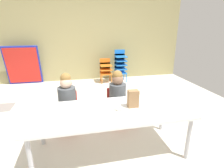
{
  "coord_description": "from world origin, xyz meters",
  "views": [
    {
      "loc": [
        -0.3,
        -2.74,
        1.55
      ],
      "look_at": [
        0.16,
        -0.58,
        0.84
      ],
      "focal_mm": 28.38,
      "sensor_mm": 36.0,
      "label": 1
    }
  ],
  "objects_px": {
    "craft_table": "(110,113)",
    "seated_child_near_camera": "(67,97)",
    "kid_chair_blue_stack": "(120,64)",
    "paper_bag_brown": "(133,99)",
    "folded_activity_table": "(23,66)",
    "seated_child_middle_seat": "(117,93)",
    "kid_chair_orange_stack": "(106,69)",
    "paper_plate_near_edge": "(119,110)",
    "paper_plate_center_table": "(59,118)",
    "donut_powdered_on_plate": "(119,108)"
  },
  "relations": [
    {
      "from": "craft_table",
      "to": "seated_child_near_camera",
      "type": "xyz_separation_m",
      "value": [
        -0.53,
        0.62,
        0.01
      ]
    },
    {
      "from": "kid_chair_blue_stack",
      "to": "paper_bag_brown",
      "type": "bearing_deg",
      "value": -101.83
    },
    {
      "from": "folded_activity_table",
      "to": "seated_child_middle_seat",
      "type": "bearing_deg",
      "value": -52.78
    },
    {
      "from": "kid_chair_blue_stack",
      "to": "craft_table",
      "type": "bearing_deg",
      "value": -106.98
    },
    {
      "from": "seated_child_near_camera",
      "to": "kid_chair_orange_stack",
      "type": "distance_m",
      "value": 2.62
    },
    {
      "from": "paper_plate_near_edge",
      "to": "paper_plate_center_table",
      "type": "xyz_separation_m",
      "value": [
        -0.7,
        -0.06,
        0.0
      ]
    },
    {
      "from": "seated_child_near_camera",
      "to": "paper_plate_near_edge",
      "type": "relative_size",
      "value": 5.1
    },
    {
      "from": "folded_activity_table",
      "to": "paper_plate_near_edge",
      "type": "relative_size",
      "value": 6.04
    },
    {
      "from": "craft_table",
      "to": "seated_child_middle_seat",
      "type": "xyz_separation_m",
      "value": [
        0.24,
        0.62,
        0.01
      ]
    },
    {
      "from": "kid_chair_blue_stack",
      "to": "paper_bag_brown",
      "type": "height_order",
      "value": "kid_chair_blue_stack"
    },
    {
      "from": "craft_table",
      "to": "kid_chair_orange_stack",
      "type": "relative_size",
      "value": 2.84
    },
    {
      "from": "seated_child_middle_seat",
      "to": "paper_bag_brown",
      "type": "bearing_deg",
      "value": -84.51
    },
    {
      "from": "seated_child_middle_seat",
      "to": "donut_powdered_on_plate",
      "type": "height_order",
      "value": "seated_child_middle_seat"
    },
    {
      "from": "kid_chair_orange_stack",
      "to": "kid_chair_blue_stack",
      "type": "height_order",
      "value": "kid_chair_blue_stack"
    },
    {
      "from": "kid_chair_orange_stack",
      "to": "folded_activity_table",
      "type": "bearing_deg",
      "value": 173.95
    },
    {
      "from": "seated_child_near_camera",
      "to": "seated_child_middle_seat",
      "type": "height_order",
      "value": "same"
    },
    {
      "from": "seated_child_middle_seat",
      "to": "paper_plate_near_edge",
      "type": "distance_m",
      "value": 0.66
    },
    {
      "from": "craft_table",
      "to": "kid_chair_blue_stack",
      "type": "height_order",
      "value": "kid_chair_blue_stack"
    },
    {
      "from": "folded_activity_table",
      "to": "donut_powdered_on_plate",
      "type": "xyz_separation_m",
      "value": [
        1.87,
        -3.3,
        0.07
      ]
    },
    {
      "from": "seated_child_middle_seat",
      "to": "paper_plate_near_edge",
      "type": "height_order",
      "value": "seated_child_middle_seat"
    },
    {
      "from": "donut_powdered_on_plate",
      "to": "paper_plate_near_edge",
      "type": "bearing_deg",
      "value": 0.0
    },
    {
      "from": "craft_table",
      "to": "seated_child_near_camera",
      "type": "height_order",
      "value": "seated_child_near_camera"
    },
    {
      "from": "seated_child_near_camera",
      "to": "donut_powdered_on_plate",
      "type": "distance_m",
      "value": 0.9
    },
    {
      "from": "seated_child_near_camera",
      "to": "paper_bag_brown",
      "type": "relative_size",
      "value": 4.17
    },
    {
      "from": "kid_chair_blue_stack",
      "to": "folded_activity_table",
      "type": "relative_size",
      "value": 0.85
    },
    {
      "from": "kid_chair_orange_stack",
      "to": "paper_plate_center_table",
      "type": "xyz_separation_m",
      "value": [
        -1.08,
        -3.12,
        0.2
      ]
    },
    {
      "from": "seated_child_near_camera",
      "to": "paper_plate_center_table",
      "type": "xyz_separation_m",
      "value": [
        -0.07,
        -0.7,
        0.04
      ]
    },
    {
      "from": "donut_powdered_on_plate",
      "to": "paper_plate_center_table",
      "type": "bearing_deg",
      "value": -175.02
    },
    {
      "from": "seated_child_middle_seat",
      "to": "paper_plate_center_table",
      "type": "relative_size",
      "value": 5.1
    },
    {
      "from": "kid_chair_blue_stack",
      "to": "paper_plate_near_edge",
      "type": "bearing_deg",
      "value": -105.14
    },
    {
      "from": "paper_plate_center_table",
      "to": "craft_table",
      "type": "bearing_deg",
      "value": 7.92
    },
    {
      "from": "paper_bag_brown",
      "to": "paper_plate_near_edge",
      "type": "xyz_separation_m",
      "value": [
        -0.2,
        -0.06,
        -0.11
      ]
    },
    {
      "from": "kid_chair_orange_stack",
      "to": "folded_activity_table",
      "type": "xyz_separation_m",
      "value": [
        -2.26,
        0.24,
        0.14
      ]
    },
    {
      "from": "seated_child_near_camera",
      "to": "folded_activity_table",
      "type": "distance_m",
      "value": 2.93
    },
    {
      "from": "seated_child_middle_seat",
      "to": "folded_activity_table",
      "type": "height_order",
      "value": "folded_activity_table"
    },
    {
      "from": "kid_chair_blue_stack",
      "to": "folded_activity_table",
      "type": "bearing_deg",
      "value": 174.95
    },
    {
      "from": "folded_activity_table",
      "to": "craft_table",
      "type": "bearing_deg",
      "value": -61.54
    },
    {
      "from": "donut_powdered_on_plate",
      "to": "folded_activity_table",
      "type": "bearing_deg",
      "value": 119.61
    },
    {
      "from": "kid_chair_orange_stack",
      "to": "paper_bag_brown",
      "type": "xyz_separation_m",
      "value": [
        -0.19,
        -3.0,
        0.3
      ]
    },
    {
      "from": "craft_table",
      "to": "kid_chair_blue_stack",
      "type": "relative_size",
      "value": 2.1
    },
    {
      "from": "paper_bag_brown",
      "to": "donut_powdered_on_plate",
      "type": "relative_size",
      "value": 2.17
    },
    {
      "from": "paper_plate_center_table",
      "to": "seated_child_near_camera",
      "type": "bearing_deg",
      "value": 84.49
    },
    {
      "from": "paper_bag_brown",
      "to": "kid_chair_orange_stack",
      "type": "bearing_deg",
      "value": 86.42
    },
    {
      "from": "folded_activity_table",
      "to": "paper_plate_near_edge",
      "type": "distance_m",
      "value": 3.79
    },
    {
      "from": "paper_plate_center_table",
      "to": "paper_plate_near_edge",
      "type": "bearing_deg",
      "value": 4.98
    },
    {
      "from": "seated_child_middle_seat",
      "to": "craft_table",
      "type": "bearing_deg",
      "value": -111.25
    },
    {
      "from": "paper_bag_brown",
      "to": "paper_plate_center_table",
      "type": "relative_size",
      "value": 1.22
    },
    {
      "from": "paper_plate_near_edge",
      "to": "donut_powdered_on_plate",
      "type": "height_order",
      "value": "donut_powdered_on_plate"
    },
    {
      "from": "seated_child_near_camera",
      "to": "donut_powdered_on_plate",
      "type": "relative_size",
      "value": 9.05
    },
    {
      "from": "seated_child_near_camera",
      "to": "paper_plate_center_table",
      "type": "bearing_deg",
      "value": -95.51
    }
  ]
}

